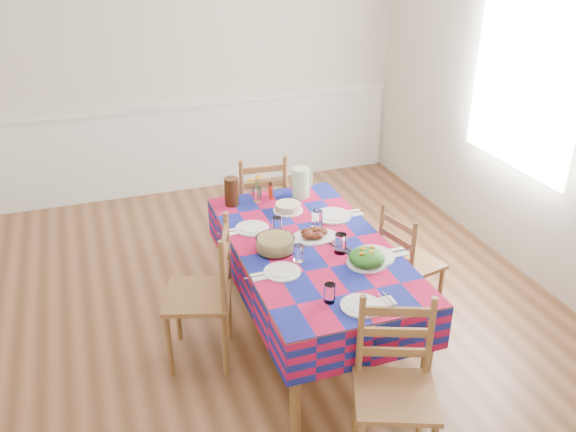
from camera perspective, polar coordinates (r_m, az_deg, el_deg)
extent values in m
cube|color=brown|center=(4.39, -3.17, -10.30)|extent=(4.50, 5.00, 0.04)
cube|color=beige|center=(6.10, -10.43, 14.31)|extent=(4.50, 0.04, 2.70)
cube|color=beige|center=(4.82, 23.58, 9.27)|extent=(0.04, 5.00, 2.70)
cube|color=white|center=(6.17, -10.00, 10.15)|extent=(4.41, 0.06, 0.04)
cube|color=white|center=(6.32, -9.71, 6.27)|extent=(4.41, 0.03, 0.90)
plane|color=white|center=(4.98, 21.29, 11.97)|extent=(0.00, 1.40, 1.40)
cylinder|color=brown|center=(3.39, 0.68, -15.76)|extent=(0.06, 0.06, 0.65)
cylinder|color=brown|center=(3.68, 12.91, -12.57)|extent=(0.06, 0.06, 0.65)
cylinder|color=brown|center=(4.68, -6.16, -2.78)|extent=(0.06, 0.06, 0.65)
cylinder|color=brown|center=(4.89, 3.08, -1.25)|extent=(0.06, 0.06, 0.65)
cube|color=brown|center=(3.93, 2.20, -3.01)|extent=(0.92, 1.75, 0.04)
cube|color=#A00D38|center=(3.92, 2.21, -2.70)|extent=(0.96, 1.79, 0.01)
cube|color=#A00D38|center=(3.86, -4.49, -5.68)|extent=(0.01, 1.79, 0.28)
cube|color=#A00D38|center=(4.17, 8.33, -3.31)|extent=(0.01, 1.79, 0.28)
cube|color=#A00D38|center=(3.32, 7.87, -11.98)|extent=(0.96, 0.01, 0.28)
cube|color=#A00D38|center=(4.73, -1.74, 0.82)|extent=(0.96, 0.01, 0.28)
cylinder|color=white|center=(3.35, 6.89, -8.35)|extent=(0.23, 0.23, 0.01)
cylinder|color=white|center=(3.34, 6.90, -8.23)|extent=(0.16, 0.16, 0.01)
cylinder|color=white|center=(3.34, 3.92, -7.22)|extent=(0.06, 0.06, 0.11)
cube|color=white|center=(3.41, 9.24, -7.86)|extent=(0.09, 0.09, 0.01)
cube|color=silver|center=(3.40, 8.98, -7.86)|extent=(0.01, 0.14, 0.00)
cube|color=silver|center=(3.42, 9.50, -7.74)|extent=(0.01, 0.17, 0.00)
cylinder|color=white|center=(3.61, -0.55, -5.24)|extent=(0.22, 0.22, 0.01)
cylinder|color=white|center=(3.61, -0.55, -5.13)|extent=(0.16, 0.16, 0.00)
cylinder|color=white|center=(3.71, 1.00, -3.48)|extent=(0.06, 0.06, 0.11)
cube|color=white|center=(3.58, -2.80, -5.70)|extent=(0.08, 0.08, 0.00)
cube|color=silver|center=(3.57, -3.05, -5.69)|extent=(0.14, 0.01, 0.00)
cube|color=silver|center=(3.58, -2.55, -5.60)|extent=(0.16, 0.01, 0.00)
cylinder|color=white|center=(4.10, -3.38, -1.16)|extent=(0.23, 0.23, 0.01)
cylinder|color=white|center=(4.09, -3.39, -1.05)|extent=(0.16, 0.16, 0.01)
cylinder|color=white|center=(4.03, -1.03, -0.87)|extent=(0.06, 0.06, 0.11)
cube|color=white|center=(4.07, -5.44, -1.53)|extent=(0.08, 0.08, 0.01)
cube|color=silver|center=(4.06, -5.67, -1.51)|extent=(0.14, 0.01, 0.00)
cube|color=silver|center=(4.07, -5.21, -1.44)|extent=(0.17, 0.01, 0.00)
cylinder|color=white|center=(3.80, 7.97, -3.75)|extent=(0.27, 0.27, 0.01)
cylinder|color=white|center=(3.80, 7.98, -3.62)|extent=(0.19, 0.19, 0.01)
cylinder|color=white|center=(3.80, 4.94, -2.58)|extent=(0.08, 0.08, 0.13)
cube|color=white|center=(3.88, 10.34, -3.33)|extent=(0.10, 0.10, 0.01)
cube|color=silver|center=(3.87, 10.08, -3.32)|extent=(0.17, 0.01, 0.00)
cube|color=silver|center=(3.89, 10.60, -3.21)|extent=(0.20, 0.01, 0.00)
cylinder|color=white|center=(4.27, 4.19, 0.02)|extent=(0.26, 0.26, 0.01)
cylinder|color=white|center=(4.26, 4.20, 0.13)|extent=(0.18, 0.18, 0.01)
cylinder|color=white|center=(4.09, 2.74, -0.31)|extent=(0.07, 0.07, 0.12)
cube|color=white|center=(4.33, 6.29, 0.31)|extent=(0.10, 0.10, 0.01)
cube|color=silver|center=(4.32, 6.06, 0.33)|extent=(0.16, 0.01, 0.00)
cube|color=silver|center=(4.34, 6.52, 0.40)|extent=(0.19, 0.01, 0.00)
ellipsoid|color=white|center=(3.99, 2.45, -1.97)|extent=(0.31, 0.22, 0.01)
ellipsoid|color=black|center=(3.99, 3.19, -1.47)|extent=(0.08, 0.07, 0.05)
ellipsoid|color=black|center=(4.01, 2.52, -1.30)|extent=(0.08, 0.07, 0.05)
ellipsoid|color=black|center=(3.98, 1.77, -1.50)|extent=(0.08, 0.07, 0.05)
ellipsoid|color=black|center=(3.94, 1.89, -1.82)|extent=(0.08, 0.07, 0.05)
ellipsoid|color=black|center=(3.94, 2.74, -1.85)|extent=(0.08, 0.07, 0.05)
cylinder|color=white|center=(3.73, 7.34, -4.37)|extent=(0.24, 0.24, 0.01)
ellipsoid|color=#194611|center=(3.71, 7.37, -3.87)|extent=(0.22, 0.22, 0.10)
cube|color=orange|center=(3.65, 6.90, -3.53)|extent=(0.03, 0.02, 0.01)
cube|color=orange|center=(3.70, 7.03, -3.08)|extent=(0.03, 0.03, 0.01)
cube|color=orange|center=(3.68, 7.81, -3.35)|extent=(0.02, 0.03, 0.01)
cube|color=orange|center=(3.73, 7.92, -2.91)|extent=(0.03, 0.03, 0.01)
cylinder|color=white|center=(3.83, -1.20, -2.63)|extent=(0.25, 0.25, 0.09)
cylinder|color=#E8D37B|center=(3.82, -1.20, -2.63)|extent=(0.23, 0.23, 0.07)
cylinder|color=white|center=(4.34, 0.01, 0.53)|extent=(0.21, 0.21, 0.01)
cylinder|color=tan|center=(4.32, 0.01, 0.88)|extent=(0.18, 0.18, 0.05)
cube|color=black|center=(3.86, 4.99, -3.11)|extent=(0.11, 0.25, 0.01)
cube|color=black|center=(3.89, 5.48, -2.88)|extent=(0.05, 0.26, 0.01)
cylinder|color=white|center=(4.47, -2.92, 2.04)|extent=(0.06, 0.06, 0.11)
cylinder|color=#307E2A|center=(4.45, -3.15, 2.51)|extent=(0.01, 0.01, 0.15)
ellipsoid|color=orange|center=(4.41, -3.52, 3.34)|extent=(0.05, 0.05, 0.02)
cylinder|color=#307E2A|center=(4.47, -2.80, 2.61)|extent=(0.01, 0.01, 0.15)
ellipsoid|color=orange|center=(4.45, -2.62, 3.75)|extent=(0.05, 0.05, 0.02)
cylinder|color=#307E2A|center=(4.44, -2.88, 2.47)|extent=(0.01, 0.01, 0.15)
ellipsoid|color=orange|center=(4.39, -2.84, 3.58)|extent=(0.05, 0.05, 0.02)
cylinder|color=red|center=(4.51, -1.64, 2.42)|extent=(0.03, 0.03, 0.13)
cylinder|color=#C3E8A4|center=(4.53, 1.21, 3.17)|extent=(0.13, 0.13, 0.22)
cylinder|color=#31190B|center=(4.41, -5.30, 2.29)|extent=(0.10, 0.10, 0.21)
cube|color=white|center=(3.28, 7.97, -9.18)|extent=(0.08, 0.03, 0.02)
cylinder|color=brown|center=(3.47, 6.38, -17.23)|extent=(0.04, 0.04, 0.44)
cylinder|color=brown|center=(3.51, 12.36, -17.12)|extent=(0.04, 0.04, 0.44)
cube|color=brown|center=(3.21, 10.03, -16.22)|extent=(0.52, 0.51, 0.03)
cylinder|color=brown|center=(3.17, 6.80, -11.08)|extent=(0.04, 0.04, 0.49)
cylinder|color=brown|center=(3.22, 13.14, -11.03)|extent=(0.04, 0.04, 0.49)
cube|color=brown|center=(3.25, 9.86, -12.43)|extent=(0.33, 0.15, 0.05)
cube|color=brown|center=(3.18, 10.03, -10.65)|extent=(0.33, 0.15, 0.05)
cube|color=brown|center=(3.10, 10.22, -8.79)|extent=(0.33, 0.15, 0.05)
cylinder|color=brown|center=(5.29, -1.18, -0.24)|extent=(0.03, 0.03, 0.44)
cylinder|color=brown|center=(5.23, -4.89, -0.69)|extent=(0.03, 0.03, 0.44)
cylinder|color=brown|center=(5.01, -0.27, -1.89)|extent=(0.03, 0.03, 0.44)
cylinder|color=brown|center=(4.95, -4.19, -2.38)|extent=(0.03, 0.03, 0.44)
cube|color=brown|center=(5.01, -2.69, 1.07)|extent=(0.44, 0.42, 0.03)
cylinder|color=brown|center=(4.80, -0.26, 2.89)|extent=(0.03, 0.03, 0.48)
cylinder|color=brown|center=(4.73, -4.35, 2.44)|extent=(0.03, 0.03, 0.48)
cube|color=brown|center=(4.80, -2.27, 1.61)|extent=(0.35, 0.05, 0.05)
cube|color=brown|center=(4.75, -2.30, 2.99)|extent=(0.35, 0.05, 0.05)
cube|color=brown|center=(4.70, -2.32, 4.39)|extent=(0.35, 0.05, 0.05)
cylinder|color=brown|center=(4.17, -10.29, -8.74)|extent=(0.04, 0.04, 0.45)
cylinder|color=brown|center=(3.89, -11.05, -11.84)|extent=(0.04, 0.04, 0.45)
cylinder|color=brown|center=(4.13, -5.54, -8.78)|extent=(0.04, 0.04, 0.45)
cylinder|color=brown|center=(3.84, -5.90, -11.93)|extent=(0.04, 0.04, 0.45)
cube|color=brown|center=(3.86, -8.43, -7.40)|extent=(0.51, 0.53, 0.03)
cylinder|color=brown|center=(3.87, -5.70, -3.00)|extent=(0.04, 0.04, 0.50)
cylinder|color=brown|center=(3.56, -6.09, -5.90)|extent=(0.04, 0.04, 0.50)
cube|color=brown|center=(3.77, -5.81, -5.70)|extent=(0.13, 0.35, 0.05)
cube|color=brown|center=(3.70, -5.91, -3.99)|extent=(0.13, 0.35, 0.05)
cube|color=brown|center=(3.64, -6.00, -2.21)|extent=(0.13, 0.35, 0.05)
cylinder|color=brown|center=(4.47, 14.02, -6.93)|extent=(0.03, 0.03, 0.40)
cylinder|color=brown|center=(4.66, 11.26, -5.16)|extent=(0.03, 0.03, 0.40)
cylinder|color=brown|center=(4.29, 11.15, -8.20)|extent=(0.03, 0.03, 0.40)
cylinder|color=brown|center=(4.48, 8.41, -6.29)|extent=(0.03, 0.03, 0.40)
cube|color=brown|center=(4.36, 11.45, -4.28)|extent=(0.43, 0.44, 0.03)
cylinder|color=brown|center=(4.06, 11.58, -3.37)|extent=(0.03, 0.03, 0.44)
cylinder|color=brown|center=(4.26, 8.69, -1.58)|extent=(0.03, 0.03, 0.44)
cube|color=brown|center=(4.20, 10.00, -3.51)|extent=(0.09, 0.31, 0.04)
cube|color=brown|center=(4.15, 10.13, -2.13)|extent=(0.09, 0.31, 0.04)
cube|color=brown|center=(4.09, 10.25, -0.72)|extent=(0.09, 0.31, 0.04)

